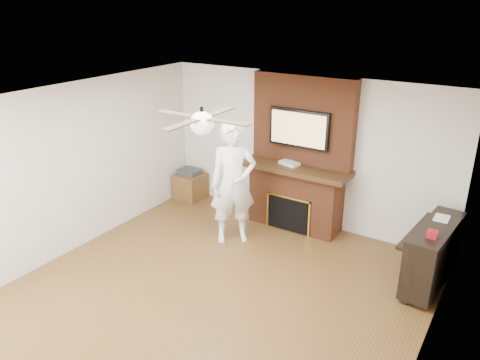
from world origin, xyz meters
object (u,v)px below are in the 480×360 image
Objects in this scene: person at (233,183)px; piano at (432,253)px; fireplace at (298,169)px; side_table at (190,185)px.

piano is (2.89, 0.36, -0.49)m from person.
person is 2.95m from piano.
piano is (2.29, -0.66, -0.53)m from fireplace.
person is at bearing -28.50° from side_table.
piano reaches higher than side_table.
fireplace is 1.83× the size of piano.
person is 1.41× the size of piano.
person reaches higher than piano.
piano is at bearing -5.31° from side_table.
fireplace is at bearing 169.70° from piano.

